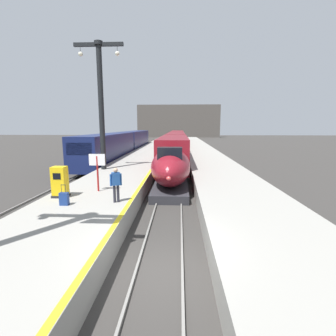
{
  "coord_description": "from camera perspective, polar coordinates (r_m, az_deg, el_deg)",
  "views": [
    {
      "loc": [
        0.63,
        -7.27,
        4.67
      ],
      "look_at": [
        -0.18,
        9.72,
        1.8
      ],
      "focal_mm": 26.27,
      "sensor_mm": 36.0,
      "label": 1
    }
  ],
  "objects": [
    {
      "name": "ground_plane",
      "position": [
        8.67,
        -2.05,
        -23.05
      ],
      "size": [
        260.0,
        260.0,
        0.0
      ],
      "primitive_type": "plane",
      "color": "#33302D"
    },
    {
      "name": "platform_right",
      "position": [
        32.47,
        8.76,
        2.14
      ],
      "size": [
        4.8,
        110.0,
        1.05
      ],
      "primitive_type": "cube",
      "color": "gray",
      "rests_on": "ground"
    },
    {
      "name": "departure_info_board",
      "position": [
        14.29,
        -16.09,
        0.69
      ],
      "size": [
        0.9,
        0.1,
        2.12
      ],
      "color": "maroon",
      "rests_on": "platform_left"
    },
    {
      "name": "rail_main_right",
      "position": [
        35.08,
        2.9,
        2.02
      ],
      "size": [
        0.08,
        110.0,
        0.12
      ],
      "primitive_type": "cube",
      "color": "slate",
      "rests_on": "ground"
    },
    {
      "name": "rail_main_left",
      "position": [
        35.1,
        0.45,
        2.04
      ],
      "size": [
        0.08,
        110.0,
        0.12
      ],
      "primitive_type": "cube",
      "color": "slate",
      "rests_on": "ground"
    },
    {
      "name": "rail_secondary_right",
      "position": [
        35.97,
        -10.12,
        2.07
      ],
      "size": [
        0.08,
        110.0,
        0.12
      ],
      "primitive_type": "cube",
      "color": "slate",
      "rests_on": "ground"
    },
    {
      "name": "ticket_machine_yellow",
      "position": [
        13.91,
        -23.77,
        -3.2
      ],
      "size": [
        0.76,
        0.62,
        1.6
      ],
      "color": "yellow",
      "rests_on": "platform_left"
    },
    {
      "name": "station_column_mid",
      "position": [
        21.78,
        -15.34,
        15.87
      ],
      "size": [
        4.0,
        0.68,
        10.33
      ],
      "color": "black",
      "rests_on": "platform_left"
    },
    {
      "name": "regional_train_adjacent",
      "position": [
        40.04,
        -9.92,
        5.8
      ],
      "size": [
        2.85,
        36.6,
        3.8
      ],
      "color": "#141E4C",
      "rests_on": "ground"
    },
    {
      "name": "platform_left",
      "position": [
        32.63,
        -5.55,
        2.24
      ],
      "size": [
        4.8,
        110.0,
        1.05
      ],
      "primitive_type": "cube",
      "color": "gray",
      "rests_on": "ground"
    },
    {
      "name": "platform_left_safety_stripe",
      "position": [
        32.31,
        -1.55,
        3.15
      ],
      "size": [
        0.2,
        107.8,
        0.01
      ],
      "primitive_type": "cube",
      "color": "yellow",
      "rests_on": "platform_left"
    },
    {
      "name": "rolling_suitcase",
      "position": [
        12.49,
        -22.95,
        -6.6
      ],
      "size": [
        0.4,
        0.22,
        0.98
      ],
      "color": "navy",
      "rests_on": "platform_left"
    },
    {
      "name": "passenger_near_edge",
      "position": [
        12.05,
        -12.0,
        -3.25
      ],
      "size": [
        0.53,
        0.36,
        1.69
      ],
      "color": "#23232D",
      "rests_on": "platform_left"
    },
    {
      "name": "terminus_back_wall",
      "position": [
        109.3,
        2.44,
        10.8
      ],
      "size": [
        36.0,
        2.0,
        14.0
      ],
      "primitive_type": "cube",
      "color": "#4C4742",
      "rests_on": "ground"
    },
    {
      "name": "highspeed_train_main",
      "position": [
        41.85,
        1.87,
        5.86
      ],
      "size": [
        2.92,
        56.9,
        3.6
      ],
      "color": "maroon",
      "rests_on": "ground"
    },
    {
      "name": "rail_secondary_left",
      "position": [
        36.33,
        -12.43,
        2.07
      ],
      "size": [
        0.08,
        110.0,
        0.12
      ],
      "primitive_type": "cube",
      "color": "slate",
      "rests_on": "ground"
    }
  ]
}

